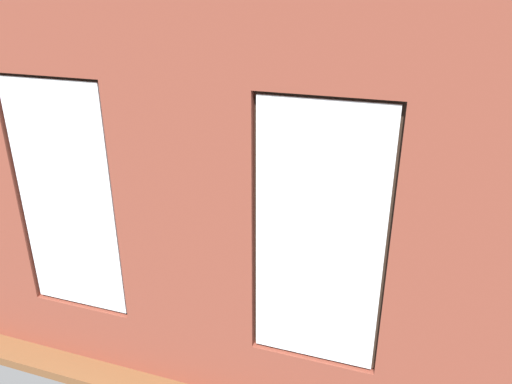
{
  "coord_description": "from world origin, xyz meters",
  "views": [
    {
      "loc": [
        -1.78,
        6.02,
        3.65
      ],
      "look_at": [
        0.11,
        0.4,
        1.08
      ],
      "focal_mm": 35.0,
      "sensor_mm": 36.0,
      "label": 1
    }
  ],
  "objects_px": {
    "couch_left": "(453,277)",
    "potted_plant_beside_window_right": "(59,249)",
    "remote_black": "(262,213)",
    "potted_plant_corner_far_left": "(482,345)",
    "potted_plant_by_left_couch": "(423,218)",
    "potted_plant_near_tv": "(120,195)",
    "remote_gray": "(229,208)",
    "media_console": "(126,196)",
    "tv_flatscreen": "(122,164)",
    "potted_plant_corner_near_left": "(462,181)",
    "potted_plant_mid_room_small": "(363,219)",
    "couch_by_window": "(216,312)",
    "coffee_table": "(258,212)",
    "potted_plant_between_couches": "(359,305)",
    "remote_silver": "(284,208)",
    "cup_ceramic": "(249,202)",
    "potted_plant_foreground_right": "(179,149)"
  },
  "relations": [
    {
      "from": "cup_ceramic",
      "to": "potted_plant_corner_far_left",
      "type": "xyz_separation_m",
      "value": [
        -3.1,
        2.64,
        0.22
      ]
    },
    {
      "from": "media_console",
      "to": "potted_plant_near_tv",
      "type": "bearing_deg",
      "value": 120.66
    },
    {
      "from": "couch_left",
      "to": "remote_silver",
      "type": "bearing_deg",
      "value": -114.06
    },
    {
      "from": "coffee_table",
      "to": "potted_plant_mid_room_small",
      "type": "bearing_deg",
      "value": -170.03
    },
    {
      "from": "media_console",
      "to": "tv_flatscreen",
      "type": "distance_m",
      "value": 0.57
    },
    {
      "from": "remote_black",
      "to": "potted_plant_beside_window_right",
      "type": "height_order",
      "value": "potted_plant_beside_window_right"
    },
    {
      "from": "couch_by_window",
      "to": "remote_gray",
      "type": "distance_m",
      "value": 2.45
    },
    {
      "from": "potted_plant_corner_far_left",
      "to": "remote_silver",
      "type": "bearing_deg",
      "value": -46.41
    },
    {
      "from": "couch_left",
      "to": "remote_black",
      "type": "distance_m",
      "value": 2.79
    },
    {
      "from": "potted_plant_by_left_couch",
      "to": "couch_by_window",
      "type": "bearing_deg",
      "value": 55.33
    },
    {
      "from": "potted_plant_near_tv",
      "to": "potted_plant_beside_window_right",
      "type": "xyz_separation_m",
      "value": [
        -0.31,
        1.71,
        0.09
      ]
    },
    {
      "from": "potted_plant_by_left_couch",
      "to": "potted_plant_mid_room_small",
      "type": "bearing_deg",
      "value": 16.02
    },
    {
      "from": "potted_plant_near_tv",
      "to": "remote_gray",
      "type": "bearing_deg",
      "value": -153.01
    },
    {
      "from": "couch_left",
      "to": "potted_plant_beside_window_right",
      "type": "relative_size",
      "value": 1.47
    },
    {
      "from": "couch_by_window",
      "to": "potted_plant_corner_far_left",
      "type": "height_order",
      "value": "potted_plant_corner_far_left"
    },
    {
      "from": "potted_plant_between_couches",
      "to": "potted_plant_by_left_couch",
      "type": "xyz_separation_m",
      "value": [
        -0.55,
        -2.9,
        -0.35
      ]
    },
    {
      "from": "couch_by_window",
      "to": "couch_left",
      "type": "distance_m",
      "value": 2.89
    },
    {
      "from": "potted_plant_by_left_couch",
      "to": "potted_plant_beside_window_right",
      "type": "distance_m",
      "value": 4.98
    },
    {
      "from": "potted_plant_beside_window_right",
      "to": "potted_plant_corner_near_left",
      "type": "bearing_deg",
      "value": -137.31
    },
    {
      "from": "potted_plant_beside_window_right",
      "to": "potted_plant_by_left_couch",
      "type": "bearing_deg",
      "value": -141.9
    },
    {
      "from": "remote_black",
      "to": "media_console",
      "type": "height_order",
      "value": "media_console"
    },
    {
      "from": "potted_plant_beside_window_right",
      "to": "remote_black",
      "type": "bearing_deg",
      "value": -123.74
    },
    {
      "from": "couch_left",
      "to": "tv_flatscreen",
      "type": "height_order",
      "value": "tv_flatscreen"
    },
    {
      "from": "remote_black",
      "to": "remote_silver",
      "type": "bearing_deg",
      "value": 116.23
    },
    {
      "from": "potted_plant_foreground_right",
      "to": "potted_plant_beside_window_right",
      "type": "distance_m",
      "value": 4.1
    },
    {
      "from": "potted_plant_foreground_right",
      "to": "remote_silver",
      "type": "bearing_deg",
      "value": 150.74
    },
    {
      "from": "couch_left",
      "to": "tv_flatscreen",
      "type": "relative_size",
      "value": 2.1
    },
    {
      "from": "remote_silver",
      "to": "potted_plant_corner_near_left",
      "type": "height_order",
      "value": "potted_plant_corner_near_left"
    },
    {
      "from": "couch_by_window",
      "to": "remote_black",
      "type": "relative_size",
      "value": 12.31
    },
    {
      "from": "media_console",
      "to": "potted_plant_corner_far_left",
      "type": "distance_m",
      "value": 5.95
    },
    {
      "from": "couch_by_window",
      "to": "couch_left",
      "type": "height_order",
      "value": "same"
    },
    {
      "from": "couch_by_window",
      "to": "media_console",
      "type": "height_order",
      "value": "couch_by_window"
    },
    {
      "from": "remote_silver",
      "to": "media_console",
      "type": "xyz_separation_m",
      "value": [
        2.77,
        0.04,
        -0.17
      ]
    },
    {
      "from": "remote_gray",
      "to": "potted_plant_between_couches",
      "type": "relative_size",
      "value": 0.13
    },
    {
      "from": "potted_plant_by_left_couch",
      "to": "potted_plant_corner_far_left",
      "type": "bearing_deg",
      "value": 100.21
    },
    {
      "from": "couch_by_window",
      "to": "remote_silver",
      "type": "xyz_separation_m",
      "value": [
        -0.04,
        -2.58,
        0.09
      ]
    },
    {
      "from": "potted_plant_mid_room_small",
      "to": "potted_plant_between_couches",
      "type": "bearing_deg",
      "value": 95.91
    },
    {
      "from": "potted_plant_beside_window_right",
      "to": "coffee_table",
      "type": "bearing_deg",
      "value": -120.83
    },
    {
      "from": "remote_gray",
      "to": "potted_plant_beside_window_right",
      "type": "distance_m",
      "value": 2.7
    },
    {
      "from": "coffee_table",
      "to": "remote_black",
      "type": "height_order",
      "value": "remote_black"
    },
    {
      "from": "media_console",
      "to": "potted_plant_by_left_couch",
      "type": "relative_size",
      "value": 1.65
    },
    {
      "from": "couch_by_window",
      "to": "potted_plant_mid_room_small",
      "type": "relative_size",
      "value": 3.84
    },
    {
      "from": "cup_ceramic",
      "to": "potted_plant_corner_far_left",
      "type": "distance_m",
      "value": 4.08
    },
    {
      "from": "potted_plant_near_tv",
      "to": "couch_by_window",
      "type": "bearing_deg",
      "value": 143.48
    },
    {
      "from": "coffee_table",
      "to": "remote_silver",
      "type": "bearing_deg",
      "value": -160.6
    },
    {
      "from": "potted_plant_between_couches",
      "to": "remote_black",
      "type": "bearing_deg",
      "value": -52.74
    },
    {
      "from": "potted_plant_near_tv",
      "to": "potted_plant_beside_window_right",
      "type": "distance_m",
      "value": 1.74
    },
    {
      "from": "remote_gray",
      "to": "remote_silver",
      "type": "distance_m",
      "value": 0.84
    },
    {
      "from": "potted_plant_corner_near_left",
      "to": "potted_plant_by_left_couch",
      "type": "bearing_deg",
      "value": 62.44
    },
    {
      "from": "remote_black",
      "to": "potted_plant_corner_far_left",
      "type": "xyz_separation_m",
      "value": [
        -2.83,
        2.43,
        0.25
      ]
    }
  ]
}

